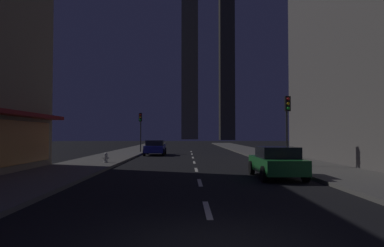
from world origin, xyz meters
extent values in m
cube|color=black|center=(0.00, 32.00, -0.05)|extent=(78.00, 136.00, 0.10)
cube|color=#605E59|center=(7.00, 32.00, 0.07)|extent=(4.00, 76.00, 0.15)
cube|color=#605E59|center=(-7.00, 32.00, 0.07)|extent=(4.00, 76.00, 0.15)
cube|color=silver|center=(0.00, 3.20, 0.01)|extent=(0.16, 2.20, 0.01)
cube|color=silver|center=(0.00, 8.40, 0.01)|extent=(0.16, 2.20, 0.01)
cube|color=silver|center=(0.00, 13.60, 0.01)|extent=(0.16, 2.20, 0.01)
cube|color=silver|center=(0.00, 18.80, 0.01)|extent=(0.16, 2.20, 0.01)
cube|color=silver|center=(0.00, 24.00, 0.01)|extent=(0.16, 2.20, 0.01)
cube|color=silver|center=(0.00, 29.20, 0.01)|extent=(0.16, 2.20, 0.01)
cube|color=silver|center=(0.00, 34.40, 0.01)|extent=(0.16, 2.20, 0.01)
cube|color=#5D5846|center=(0.78, 137.14, 31.95)|extent=(6.80, 5.57, 63.90)
cube|color=#3D3A2D|center=(14.13, 119.38, 30.91)|extent=(5.26, 6.33, 61.82)
cube|color=#1E722D|center=(3.60, 9.93, 0.61)|extent=(1.80, 4.20, 0.65)
cube|color=black|center=(3.60, 9.73, 1.17)|extent=(1.64, 2.00, 0.55)
cylinder|color=black|center=(2.72, 11.33, 0.34)|extent=(0.22, 0.68, 0.68)
cylinder|color=black|center=(4.48, 11.33, 0.34)|extent=(0.22, 0.68, 0.68)
cylinder|color=black|center=(2.72, 8.53, 0.34)|extent=(0.22, 0.68, 0.68)
cylinder|color=black|center=(4.48, 8.53, 0.34)|extent=(0.22, 0.68, 0.68)
sphere|color=white|center=(3.05, 11.98, 0.67)|extent=(0.18, 0.18, 0.18)
sphere|color=white|center=(4.15, 11.98, 0.67)|extent=(0.18, 0.18, 0.18)
cube|color=navy|center=(-3.60, 27.67, 0.61)|extent=(1.80, 4.20, 0.65)
cube|color=black|center=(-3.60, 27.47, 1.17)|extent=(1.64, 2.00, 0.55)
cylinder|color=black|center=(-4.48, 29.07, 0.34)|extent=(0.22, 0.68, 0.68)
cylinder|color=black|center=(-2.72, 29.07, 0.34)|extent=(0.22, 0.68, 0.68)
cylinder|color=black|center=(-4.48, 26.27, 0.34)|extent=(0.22, 0.68, 0.68)
cylinder|color=black|center=(-2.72, 26.27, 0.34)|extent=(0.22, 0.68, 0.68)
sphere|color=white|center=(-4.15, 29.72, 0.67)|extent=(0.18, 0.18, 0.18)
sphere|color=white|center=(-3.05, 29.72, 0.67)|extent=(0.18, 0.18, 0.18)
cylinder|color=#B2B2B2|center=(-5.90, 17.00, 0.43)|extent=(0.22, 0.22, 0.55)
sphere|color=#B2B2B2|center=(-5.90, 17.00, 0.70)|extent=(0.21, 0.21, 0.21)
cylinder|color=#B2B2B2|center=(-5.90, 17.00, 0.18)|extent=(0.30, 0.30, 0.06)
cylinder|color=#B2B2B2|center=(-6.06, 17.00, 0.45)|extent=(0.10, 0.10, 0.10)
cylinder|color=#B2B2B2|center=(-5.74, 17.00, 0.45)|extent=(0.10, 0.10, 0.10)
cylinder|color=#2D2D2D|center=(5.50, 14.72, 2.25)|extent=(0.12, 0.12, 4.20)
cube|color=black|center=(5.50, 14.52, 3.85)|extent=(0.32, 0.24, 0.90)
sphere|color=red|center=(5.50, 14.39, 4.13)|extent=(0.18, 0.18, 0.18)
sphere|color=#F2B20C|center=(5.50, 14.39, 3.85)|extent=(0.18, 0.18, 0.18)
sphere|color=#19D833|center=(5.50, 14.39, 3.57)|extent=(0.18, 0.18, 0.18)
cylinder|color=#2D2D2D|center=(-5.50, 31.33, 2.25)|extent=(0.12, 0.12, 4.20)
cube|color=black|center=(-5.50, 31.13, 3.85)|extent=(0.32, 0.24, 0.90)
sphere|color=red|center=(-5.50, 31.00, 4.13)|extent=(0.18, 0.18, 0.18)
sphere|color=#F2B20C|center=(-5.50, 31.00, 3.85)|extent=(0.18, 0.18, 0.18)
sphere|color=#19D833|center=(-5.50, 31.00, 3.57)|extent=(0.18, 0.18, 0.18)
camera|label=1|loc=(-0.56, -6.08, 2.01)|focal=32.43mm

